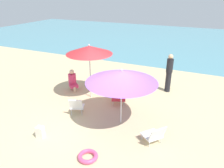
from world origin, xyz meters
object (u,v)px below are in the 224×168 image
object	(u,v)px
beach_chair_a	(154,135)
beach_chair_c	(119,95)
umbrella_purple	(122,76)
person_b	(169,73)
beach_chair_b	(77,106)
swim_ring	(88,156)
person_c	(73,80)
person_a	(120,83)
umbrella_red	(89,50)
beach_bag	(40,132)

from	to	relation	value
beach_chair_a	beach_chair_c	distance (m)	2.57
umbrella_purple	person_b	world-z (taller)	umbrella_purple
beach_chair_b	swim_ring	xyz separation A→B (m)	(1.42, -1.69, -0.29)
person_c	person_b	bearing A→B (deg)	63.19
person_a	person_b	world-z (taller)	person_b
umbrella_red	person_b	distance (m)	3.43
umbrella_purple	beach_chair_c	bearing A→B (deg)	116.02
umbrella_red	person_b	size ratio (longest dim) A/B	1.33
beach_chair_a	person_a	size ratio (longest dim) A/B	0.80
person_a	person_b	size ratio (longest dim) A/B	0.57
swim_ring	beach_chair_a	bearing A→B (deg)	42.39
person_c	beach_bag	world-z (taller)	person_c
umbrella_purple	person_c	distance (m)	3.49
umbrella_red	person_b	bearing A→B (deg)	34.19
beach_chair_c	person_c	xyz separation A→B (m)	(-2.30, 0.34, 0.10)
beach_chair_a	person_c	xyz separation A→B (m)	(-4.13, 2.15, 0.12)
beach_chair_a	swim_ring	size ratio (longest dim) A/B	1.41
umbrella_red	swim_ring	bearing A→B (deg)	-61.77
beach_chair_a	person_b	xyz separation A→B (m)	(-0.34, 3.63, 0.53)
beach_chair_b	beach_chair_a	bearing A→B (deg)	-120.43
beach_chair_a	person_c	distance (m)	4.66
beach_chair_a	beach_chair_b	bearing A→B (deg)	31.11
beach_chair_b	swim_ring	bearing A→B (deg)	-161.74
umbrella_red	beach_chair_b	bearing A→B (deg)	-80.79
beach_chair_c	person_b	bearing A→B (deg)	119.10
person_a	umbrella_red	bearing A→B (deg)	-137.58
umbrella_red	swim_ring	world-z (taller)	umbrella_red
swim_ring	umbrella_red	bearing A→B (deg)	118.23
umbrella_purple	beach_chair_a	distance (m)	1.90
umbrella_purple	umbrella_red	bearing A→B (deg)	146.18
beach_chair_b	person_a	bearing A→B (deg)	-40.22
beach_chair_b	person_b	xyz separation A→B (m)	(2.46, 3.20, 0.49)
umbrella_purple	person_c	bearing A→B (deg)	151.86
beach_chair_b	beach_bag	size ratio (longest dim) A/B	1.88
beach_chair_b	person_c	size ratio (longest dim) A/B	0.74
beach_chair_a	person_a	distance (m)	3.33
person_c	beach_bag	distance (m)	3.40
beach_bag	beach_chair_b	bearing A→B (deg)	79.54
umbrella_red	beach_chair_a	xyz separation A→B (m)	(3.03, -1.80, -1.64)
umbrella_purple	umbrella_red	xyz separation A→B (m)	(-1.79, 1.20, 0.33)
umbrella_red	person_c	distance (m)	1.91
swim_ring	beach_bag	bearing A→B (deg)	173.79
umbrella_purple	person_b	size ratio (longest dim) A/B	1.35
beach_chair_c	person_c	size ratio (longest dim) A/B	0.79
beach_chair_b	person_c	world-z (taller)	person_c
person_a	swim_ring	bearing A→B (deg)	-77.24
person_a	swim_ring	size ratio (longest dim) A/B	1.76
swim_ring	beach_bag	xyz separation A→B (m)	(-1.70, 0.18, 0.12)
beach_chair_b	person_a	distance (m)	2.29
beach_chair_b	beach_chair_c	xyz separation A→B (m)	(0.98, 1.39, -0.02)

